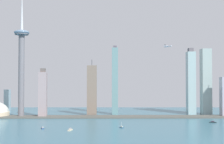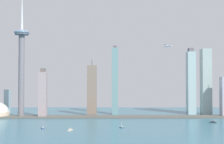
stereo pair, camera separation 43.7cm
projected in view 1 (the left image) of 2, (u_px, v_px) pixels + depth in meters
name	position (u px, v px, depth m)	size (l,w,h in m)	color
waterfront_pier	(125.00, 117.00, 723.25)	(760.57, 53.73, 2.55)	#555650
observation_tower	(21.00, 57.00, 736.59)	(36.35, 36.35, 309.35)	slate
skyscraper_0	(92.00, 90.00, 761.34)	(23.86, 13.63, 138.91)	#7A6A5C
skyscraper_1	(7.00, 101.00, 823.71)	(13.14, 17.81, 62.90)	#9AB4BF
skyscraper_2	(43.00, 94.00, 728.43)	(18.76, 17.15, 115.62)	#A08E91
skyscraper_3	(191.00, 82.00, 792.05)	(20.29, 24.77, 170.64)	#9CB9BC
skyscraper_4	(115.00, 81.00, 789.65)	(15.38, 22.84, 176.37)	slate
skyscraper_6	(206.00, 81.00, 792.26)	(23.88, 26.41, 168.57)	#9DB2AE
boat_0	(43.00, 128.00, 548.77)	(7.32, 11.52, 3.18)	navy
boat_1	(122.00, 127.00, 557.51)	(7.42, 8.63, 10.47)	navy
boat_2	(70.00, 130.00, 528.79)	(7.37, 15.20, 4.26)	beige
boat_3	(213.00, 122.00, 628.76)	(15.74, 10.04, 3.37)	#18282A
airplane	(168.00, 46.00, 721.42)	(23.28, 23.78, 7.45)	silver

